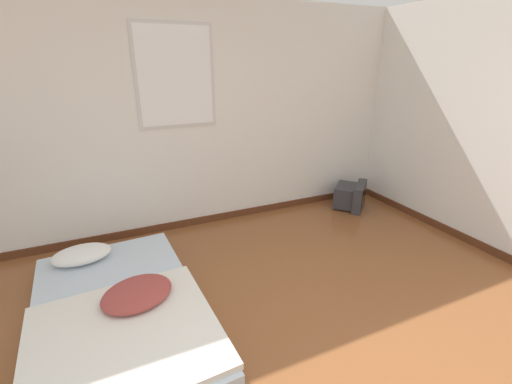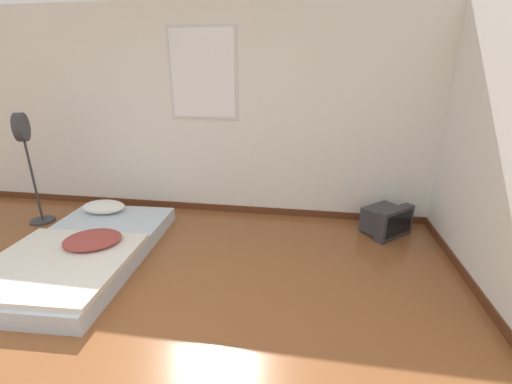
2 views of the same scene
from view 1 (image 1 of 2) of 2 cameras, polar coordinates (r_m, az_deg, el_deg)
The scene contains 3 objects.
wall_back at distance 4.07m, azimuth -11.04°, elevation 11.46°, with size 7.79×0.08×2.60m.
mattress_bed at distance 3.02m, azimuth -21.96°, elevation -18.03°, with size 1.33×2.14×0.31m.
crt_tv at distance 4.99m, azimuth 15.58°, elevation -0.59°, with size 0.61×0.61×0.36m.
Camera 1 is at (-0.93, -0.97, 1.94)m, focal length 24.00 mm.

